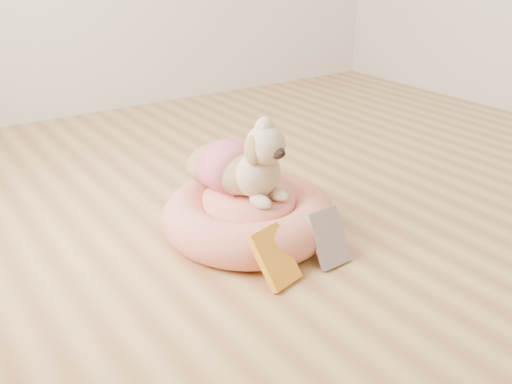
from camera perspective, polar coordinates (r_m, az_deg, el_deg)
floor at (r=2.56m, az=11.02°, el=-2.23°), size 4.50×4.50×0.00m
pet_bed at (r=2.31m, az=-0.69°, el=-2.42°), size 0.70×0.70×0.18m
dog at (r=2.23m, az=-1.52°, el=4.07°), size 0.40×0.52×0.35m
book_yellow at (r=2.00m, az=1.89°, el=-6.52°), size 0.17×0.18×0.19m
book_white at (r=2.14m, az=7.32°, el=-4.56°), size 0.15×0.13×0.20m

